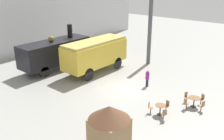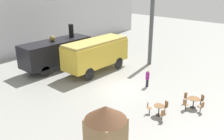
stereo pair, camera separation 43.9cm
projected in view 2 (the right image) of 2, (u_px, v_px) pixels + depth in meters
name	position (u px, v px, depth m)	size (l,w,h in m)	color
ground_plane	(122.00, 89.00, 22.40)	(80.00, 80.00, 0.00)	gray
backdrop_wall	(23.00, 19.00, 30.66)	(44.00, 0.15, 9.00)	silver
steam_locomotive	(57.00, 51.00, 26.86)	(7.88, 2.57, 4.52)	black
passenger_coach_vintage	(96.00, 53.00, 25.78)	(7.34, 2.57, 3.37)	gold
cafe_table_near	(159.00, 108.00, 17.89)	(0.76, 0.76, 0.78)	black
cafe_table_mid	(194.00, 100.00, 18.95)	(0.90, 0.90, 0.77)	black
cafe_chair_0	(166.00, 106.00, 18.36)	(0.37, 0.36, 0.87)	black
cafe_chair_1	(149.00, 107.00, 18.17)	(0.38, 0.39, 0.87)	black
cafe_chair_2	(163.00, 114.00, 17.22)	(0.40, 0.41, 0.87)	black
cafe_chair_3	(186.00, 97.00, 19.68)	(0.38, 0.39, 0.87)	black
cafe_chair_4	(185.00, 104.00, 18.65)	(0.39, 0.38, 0.87)	black
cafe_chair_5	(202.00, 106.00, 18.30)	(0.38, 0.39, 0.87)	black
cafe_chair_6	(202.00, 99.00, 19.32)	(0.39, 0.38, 0.87)	black
visitor_person	(147.00, 78.00, 22.52)	(0.34, 0.34, 1.59)	#262633
ticket_kiosk	(106.00, 128.00, 13.64)	(2.34, 2.34, 3.00)	#99754C
support_pillar	(151.00, 29.00, 27.39)	(0.44, 0.44, 8.00)	#4C5156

